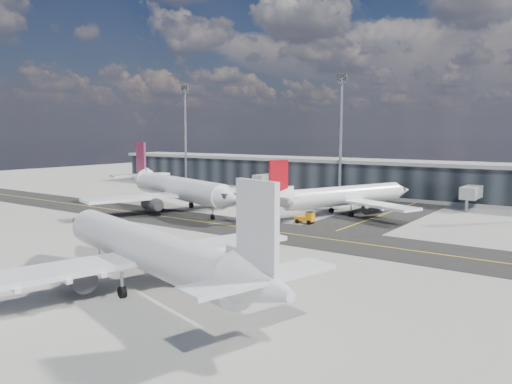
% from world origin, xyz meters
% --- Properties ---
extents(ground, '(300.00, 300.00, 0.00)m').
position_xyz_m(ground, '(0.00, 0.00, 0.00)').
color(ground, gray).
rests_on(ground, ground).
extents(taxiway_lanes, '(180.00, 63.00, 0.03)m').
position_xyz_m(taxiway_lanes, '(3.91, 10.74, 0.01)').
color(taxiway_lanes, black).
rests_on(taxiway_lanes, ground).
extents(terminal_concourse, '(152.00, 19.80, 8.80)m').
position_xyz_m(terminal_concourse, '(0.04, 54.93, 4.09)').
color(terminal_concourse, black).
rests_on(terminal_concourse, ground).
extents(floodlight_masts, '(102.50, 0.70, 28.90)m').
position_xyz_m(floodlight_masts, '(0.00, 48.00, 15.61)').
color(floodlight_masts, gray).
rests_on(floodlight_masts, ground).
extents(airliner_af, '(43.26, 37.36, 13.18)m').
position_xyz_m(airliner_af, '(-17.63, 11.28, 4.35)').
color(airliner_af, white).
rests_on(airliner_af, ground).
extents(airliner_redtail, '(30.11, 34.80, 10.71)m').
position_xyz_m(airliner_redtail, '(11.85, 24.97, 3.54)').
color(airliner_redtail, white).
rests_on(airliner_redtail, ground).
extents(airliner_near, '(40.09, 34.51, 12.05)m').
position_xyz_m(airliner_near, '(16.57, -27.36, 3.98)').
color(airliner_near, silver).
rests_on(airliner_near, ground).
extents(baggage_tug, '(3.33, 1.84, 2.03)m').
position_xyz_m(baggage_tug, '(10.99, 12.98, 1.02)').
color(baggage_tug, orange).
rests_on(baggage_tug, ground).
extents(service_van, '(3.55, 6.25, 1.65)m').
position_xyz_m(service_van, '(2.95, 44.00, 0.82)').
color(service_van, white).
rests_on(service_van, ground).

